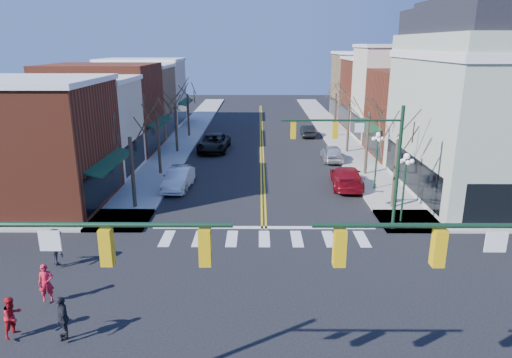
{
  "coord_description": "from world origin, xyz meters",
  "views": [
    {
      "loc": [
        -0.31,
        -17.02,
        10.35
      ],
      "look_at": [
        -0.47,
        8.39,
        2.8
      ],
      "focal_mm": 32.0,
      "sensor_mm": 36.0,
      "label": 1
    }
  ],
  "objects_px": {
    "car_left_mid": "(178,179)",
    "car_left_near": "(178,176)",
    "car_left_far": "(214,143)",
    "car_right_near": "(347,177)",
    "lamppost_midblock": "(377,151)",
    "pedestrian_red_b": "(12,316)",
    "pedestrian_dark_a": "(63,317)",
    "car_right_far": "(308,131)",
    "lamppost_corner": "(405,176)",
    "car_right_mid": "(332,153)",
    "pedestrian_red_a": "(46,283)",
    "victorian_corner": "(504,100)",
    "pedestrian_dark_b": "(55,247)"
  },
  "relations": [
    {
      "from": "car_left_mid",
      "to": "car_left_near",
      "type": "bearing_deg",
      "value": 108.95
    },
    {
      "from": "car_left_far",
      "to": "car_right_near",
      "type": "relative_size",
      "value": 1.11
    },
    {
      "from": "lamppost_midblock",
      "to": "pedestrian_red_b",
      "type": "relative_size",
      "value": 2.81
    },
    {
      "from": "car_left_near",
      "to": "pedestrian_dark_a",
      "type": "bearing_deg",
      "value": -92.97
    },
    {
      "from": "car_left_far",
      "to": "car_right_far",
      "type": "xyz_separation_m",
      "value": [
        10.14,
        7.54,
        -0.16
      ]
    },
    {
      "from": "car_right_near",
      "to": "lamppost_corner",
      "type": "bearing_deg",
      "value": 109.76
    },
    {
      "from": "car_right_mid",
      "to": "pedestrian_red_a",
      "type": "height_order",
      "value": "pedestrian_red_a"
    },
    {
      "from": "pedestrian_dark_a",
      "to": "car_right_mid",
      "type": "bearing_deg",
      "value": 126.84
    },
    {
      "from": "victorian_corner",
      "to": "car_right_near",
      "type": "xyz_separation_m",
      "value": [
        -10.23,
        1.24,
        -5.87
      ]
    },
    {
      "from": "car_left_far",
      "to": "car_left_near",
      "type": "bearing_deg",
      "value": -93.92
    },
    {
      "from": "lamppost_corner",
      "to": "car_right_mid",
      "type": "height_order",
      "value": "lamppost_corner"
    },
    {
      "from": "car_left_mid",
      "to": "car_left_far",
      "type": "height_order",
      "value": "car_left_far"
    },
    {
      "from": "car_right_far",
      "to": "lamppost_corner",
      "type": "bearing_deg",
      "value": 95.67
    },
    {
      "from": "lamppost_midblock",
      "to": "car_left_mid",
      "type": "relative_size",
      "value": 0.95
    },
    {
      "from": "car_left_near",
      "to": "car_left_mid",
      "type": "xyz_separation_m",
      "value": [
        0.15,
        -0.56,
        -0.05
      ]
    },
    {
      "from": "pedestrian_dark_b",
      "to": "pedestrian_dark_a",
      "type": "bearing_deg",
      "value": 159.22
    },
    {
      "from": "lamppost_corner",
      "to": "car_left_far",
      "type": "height_order",
      "value": "lamppost_corner"
    },
    {
      "from": "pedestrian_dark_b",
      "to": "car_right_mid",
      "type": "bearing_deg",
      "value": -84.24
    },
    {
      "from": "lamppost_corner",
      "to": "pedestrian_red_b",
      "type": "relative_size",
      "value": 2.81
    },
    {
      "from": "victorian_corner",
      "to": "car_left_mid",
      "type": "bearing_deg",
      "value": 178.29
    },
    {
      "from": "lamppost_midblock",
      "to": "victorian_corner",
      "type": "bearing_deg",
      "value": -3.45
    },
    {
      "from": "car_left_near",
      "to": "pedestrian_red_b",
      "type": "relative_size",
      "value": 3.08
    },
    {
      "from": "pedestrian_red_a",
      "to": "pedestrian_red_b",
      "type": "distance_m",
      "value": 2.34
    },
    {
      "from": "lamppost_corner",
      "to": "pedestrian_red_b",
      "type": "height_order",
      "value": "lamppost_corner"
    },
    {
      "from": "lamppost_midblock",
      "to": "car_left_mid",
      "type": "height_order",
      "value": "lamppost_midblock"
    },
    {
      "from": "car_right_mid",
      "to": "lamppost_midblock",
      "type": "bearing_deg",
      "value": 101.67
    },
    {
      "from": "lamppost_corner",
      "to": "car_right_near",
      "type": "bearing_deg",
      "value": 104.95
    },
    {
      "from": "car_left_near",
      "to": "car_right_far",
      "type": "relative_size",
      "value": 1.16
    },
    {
      "from": "car_left_near",
      "to": "pedestrian_red_a",
      "type": "height_order",
      "value": "pedestrian_red_a"
    },
    {
      "from": "pedestrian_dark_b",
      "to": "car_right_near",
      "type": "bearing_deg",
      "value": -97.68
    },
    {
      "from": "car_left_mid",
      "to": "car_left_far",
      "type": "relative_size",
      "value": 0.76
    },
    {
      "from": "car_right_far",
      "to": "pedestrian_dark_a",
      "type": "distance_m",
      "value": 40.18
    },
    {
      "from": "lamppost_corner",
      "to": "car_right_mid",
      "type": "relative_size",
      "value": 0.99
    },
    {
      "from": "car_left_near",
      "to": "car_right_near",
      "type": "distance_m",
      "value": 12.67
    },
    {
      "from": "pedestrian_dark_a",
      "to": "victorian_corner",
      "type": "bearing_deg",
      "value": 100.21
    },
    {
      "from": "car_left_far",
      "to": "car_right_mid",
      "type": "bearing_deg",
      "value": -15.84
    },
    {
      "from": "victorian_corner",
      "to": "car_left_near",
      "type": "height_order",
      "value": "victorian_corner"
    },
    {
      "from": "car_right_far",
      "to": "pedestrian_dark_b",
      "type": "xyz_separation_m",
      "value": [
        -15.34,
        -32.45,
        0.39
      ]
    },
    {
      "from": "victorian_corner",
      "to": "car_left_far",
      "type": "xyz_separation_m",
      "value": [
        -21.3,
        13.21,
        -5.82
      ]
    },
    {
      "from": "car_left_near",
      "to": "car_right_mid",
      "type": "relative_size",
      "value": 1.09
    },
    {
      "from": "lamppost_corner",
      "to": "car_left_mid",
      "type": "distance_m",
      "value": 16.07
    },
    {
      "from": "lamppost_corner",
      "to": "car_left_near",
      "type": "xyz_separation_m",
      "value": [
        -14.6,
        7.23,
        -2.15
      ]
    },
    {
      "from": "lamppost_corner",
      "to": "pedestrian_red_a",
      "type": "xyz_separation_m",
      "value": [
        -17.22,
        -8.91,
        -2.0
      ]
    },
    {
      "from": "lamppost_corner",
      "to": "car_left_far",
      "type": "relative_size",
      "value": 0.72
    },
    {
      "from": "car_right_near",
      "to": "pedestrian_dark_b",
      "type": "relative_size",
      "value": 2.97
    },
    {
      "from": "car_left_near",
      "to": "pedestrian_red_a",
      "type": "bearing_deg",
      "value": -99.43
    },
    {
      "from": "car_left_near",
      "to": "car_right_far",
      "type": "distance_m",
      "value": 22.77
    },
    {
      "from": "car_right_far",
      "to": "pedestrian_red_b",
      "type": "xyz_separation_m",
      "value": [
        -14.54,
        -37.99,
        0.25
      ]
    },
    {
      "from": "victorian_corner",
      "to": "pedestrian_dark_b",
      "type": "xyz_separation_m",
      "value": [
        -26.5,
        -11.7,
        -5.6
      ]
    },
    {
      "from": "lamppost_midblock",
      "to": "pedestrian_red_a",
      "type": "relative_size",
      "value": 2.67
    }
  ]
}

